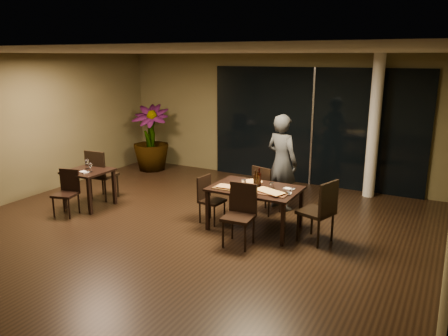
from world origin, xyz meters
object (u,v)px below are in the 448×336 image
potted_plant (151,138)px  main_table (255,192)px  side_table (88,176)px  bottle_c (259,177)px  chair_side_far (100,172)px  chair_side_near (67,190)px  chair_main_near (241,211)px  chair_main_left (209,197)px  bottle_a (255,178)px  chair_main_right (321,208)px  bottle_b (257,180)px  chair_main_far (265,187)px  diner (282,162)px

potted_plant → main_table: bearing=-30.6°
side_table → bottle_c: bottle_c is taller
chair_side_far → chair_side_near: 0.96m
chair_main_near → bottle_c: size_ratio=2.95×
side_table → chair_side_near: (-0.04, -0.52, -0.14)m
chair_main_left → bottle_a: 0.96m
side_table → chair_side_near: 0.54m
chair_main_left → chair_main_right: chair_main_right is taller
chair_side_near → bottle_c: (3.47, 1.10, 0.44)m
side_table → chair_main_right: bearing=5.7°
bottle_b → side_table: bearing=-171.1°
bottle_b → chair_main_left: bearing=-173.1°
chair_main_far → chair_side_near: size_ratio=1.08×
chair_main_far → chair_main_near: size_ratio=0.95×
side_table → diner: diner is taller
side_table → chair_main_near: chair_main_near is taller
chair_side_near → potted_plant: bearing=85.9°
main_table → chair_main_right: 1.18m
chair_side_far → side_table: bearing=100.5°
chair_main_near → diner: size_ratio=0.52×
chair_side_far → chair_main_left: bearing=175.9°
main_table → diner: bearing=89.3°
diner → bottle_c: 1.13m
main_table → bottle_b: 0.22m
chair_main_far → chair_side_far: 3.47m
chair_main_left → bottle_c: bearing=-75.0°
chair_main_near → chair_side_far: chair_side_far is taller
chair_main_right → diner: (-1.16, 1.25, 0.35)m
diner → bottle_a: (-0.05, -1.14, -0.05)m
side_table → chair_main_right: 4.60m
bottle_a → bottle_c: 0.08m
chair_main_right → bottle_b: size_ratio=3.79×
chair_main_left → potted_plant: size_ratio=0.49×
chair_main_left → potted_plant: 4.11m
chair_main_left → diner: size_ratio=0.45×
chair_main_left → chair_main_far: bearing=-35.3°
main_table → chair_main_near: (0.06, -0.67, -0.13)m
chair_side_far → bottle_b: (3.54, 0.11, 0.30)m
chair_main_near → bottle_b: (-0.03, 0.70, 0.34)m
main_table → bottle_b: bottle_b is taller
bottle_b → chair_main_right: bearing=-3.9°
side_table → chair_main_far: size_ratio=0.85×
chair_main_left → bottle_a: bottle_a is taller
chair_main_far → potted_plant: size_ratio=0.55×
diner → bottle_a: bearing=104.9°
chair_main_far → diner: 0.62m
side_table → chair_main_right: size_ratio=0.76×
main_table → bottle_c: (0.04, 0.08, 0.24)m
chair_main_left → chair_side_near: 2.72m
side_table → bottle_b: bottle_b is taller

